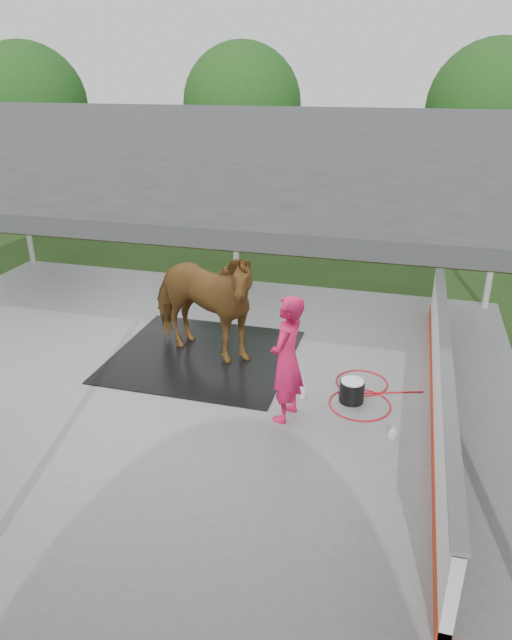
% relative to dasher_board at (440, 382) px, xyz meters
% --- Properties ---
extents(ground, '(100.00, 100.00, 0.00)m').
position_rel_dasher_board_xyz_m(ground, '(-4.60, 0.00, -0.59)').
color(ground, '#1E3814').
extents(concrete_slab, '(12.00, 10.00, 0.05)m').
position_rel_dasher_board_xyz_m(concrete_slab, '(-4.60, 0.00, -0.57)').
color(concrete_slab, slate).
rests_on(concrete_slab, ground).
extents(pavilion_structure, '(12.60, 10.60, 4.05)m').
position_rel_dasher_board_xyz_m(pavilion_structure, '(-4.60, -0.00, 3.37)').
color(pavilion_structure, beige).
rests_on(pavilion_structure, ground).
extents(dasher_board, '(0.16, 8.00, 1.15)m').
position_rel_dasher_board_xyz_m(dasher_board, '(0.00, 0.00, 0.00)').
color(dasher_board, '#A9260E').
rests_on(dasher_board, concrete_slab).
extents(tree_belt, '(28.00, 28.00, 5.80)m').
position_rel_dasher_board_xyz_m(tree_belt, '(-4.30, 0.90, 3.20)').
color(tree_belt, '#382314').
rests_on(tree_belt, ground).
extents(rubber_mat, '(3.16, 2.96, 0.02)m').
position_rel_dasher_board_xyz_m(rubber_mat, '(-4.05, 0.84, -0.53)').
color(rubber_mat, black).
rests_on(rubber_mat, concrete_slab).
extents(horse, '(2.67, 1.80, 2.07)m').
position_rel_dasher_board_xyz_m(horse, '(-4.05, 0.84, 0.52)').
color(horse, brown).
rests_on(horse, rubber_mat).
extents(handler, '(0.59, 0.78, 1.93)m').
position_rel_dasher_board_xyz_m(handler, '(-2.18, -0.70, 0.42)').
color(handler, '#CB154C').
rests_on(handler, concrete_slab).
extents(wash_bucket, '(0.39, 0.39, 0.36)m').
position_rel_dasher_board_xyz_m(wash_bucket, '(-1.28, 0.01, -0.36)').
color(wash_bucket, black).
rests_on(wash_bucket, concrete_slab).
extents(soap_bottle_a, '(0.14, 0.14, 0.28)m').
position_rel_dasher_board_xyz_m(soap_bottle_a, '(-2.03, -0.10, -0.40)').
color(soap_bottle_a, silver).
rests_on(soap_bottle_a, concrete_slab).
extents(soap_bottle_b, '(0.12, 0.12, 0.19)m').
position_rel_dasher_board_xyz_m(soap_bottle_b, '(-0.60, -0.82, -0.45)').
color(soap_bottle_b, '#338CD8').
rests_on(soap_bottle_b, concrete_slab).
extents(hose_coil, '(1.44, 1.61, 0.02)m').
position_rel_dasher_board_xyz_m(hose_coil, '(-1.14, 0.23, -0.53)').
color(hose_coil, red).
rests_on(hose_coil, concrete_slab).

